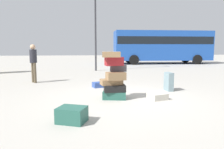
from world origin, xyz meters
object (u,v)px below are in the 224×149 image
Objects in this scene: suitcase_cream_behind_tower at (157,96)px; parked_bus at (162,45)px; lamp_post at (95,0)px; suitcase_tower at (114,79)px; suitcase_navy_foreground_far at (101,85)px; suitcase_slate_white_trunk at (169,82)px; person_bearded_onlooker at (33,60)px; suitcase_teal_upright_blue at (72,115)px.

suitcase_cream_behind_tower is 0.05× the size of parked_bus.
lamp_post is (-1.29, 8.26, 4.53)m from suitcase_cream_behind_tower.
suitcase_navy_foreground_far is (-0.21, 1.97, -0.51)m from suitcase_tower.
suitcase_tower is 2.14× the size of suitcase_navy_foreground_far.
lamp_post is at bearing 90.27° from suitcase_tower.
lamp_post reaches higher than suitcase_navy_foreground_far.
suitcase_tower is 2.16× the size of suitcase_slate_white_trunk.
suitcase_cream_behind_tower is at bearing -81.12° from lamp_post.
person_bearded_onlooker is at bearing 151.07° from suitcase_slate_white_trunk.
suitcase_tower is 0.15× the size of parked_bus.
suitcase_navy_foreground_far is 1.19× the size of suitcase_teal_upright_blue.
suitcase_navy_foreground_far is 3.30m from person_bearded_onlooker.
parked_bus is at bearing 85.31° from suitcase_teal_upright_blue.
suitcase_tower reaches higher than suitcase_slate_white_trunk.
suitcase_navy_foreground_far is (-2.31, 1.02, -0.22)m from suitcase_slate_white_trunk.
person_bearded_onlooker is at bearing 121.82° from suitcase_cream_behind_tower.
parked_bus is at bearing 100.96° from person_bearded_onlooker.
suitcase_tower is 0.19× the size of lamp_post.
suitcase_slate_white_trunk reaches higher than suitcase_teal_upright_blue.
suitcase_teal_upright_blue is 0.06× the size of parked_bus.
lamp_post is at bearing 106.00° from suitcase_teal_upright_blue.
lamp_post is at bearing -137.54° from parked_bus.
parked_bus is 9.37m from lamp_post.
suitcase_navy_foreground_far is at bearing 96.17° from suitcase_tower.
suitcase_tower is 15.43m from parked_bus.
suitcase_cream_behind_tower is at bearing 56.09° from suitcase_teal_upright_blue.
suitcase_tower is 2.77× the size of suitcase_cream_behind_tower.
suitcase_teal_upright_blue is (-0.93, -3.79, 0.06)m from suitcase_navy_foreground_far.
suitcase_slate_white_trunk is at bearing 24.50° from suitcase_tower.
suitcase_teal_upright_blue is at bearing -96.39° from lamp_post.
suitcase_teal_upright_blue is at bearing -121.31° from suitcase_navy_foreground_far.
suitcase_teal_upright_blue is 2.88m from suitcase_cream_behind_tower.
suitcase_slate_white_trunk is 1.28× the size of suitcase_cream_behind_tower.
suitcase_teal_upright_blue is (-1.14, -1.82, -0.45)m from suitcase_tower.
parked_bus is (7.97, 15.60, 1.68)m from suitcase_teal_upright_blue.
suitcase_tower is 0.84× the size of person_bearded_onlooker.
suitcase_slate_white_trunk is at bearing -107.68° from parked_bus.
person_bearded_onlooker is 0.18× the size of parked_bus.
parked_bus reaches higher than suitcase_tower.
suitcase_cream_behind_tower is 9.51m from lamp_post.
suitcase_teal_upright_blue is at bearing -122.12° from suitcase_tower.
lamp_post is at bearing 70.81° from suitcase_navy_foreground_far.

